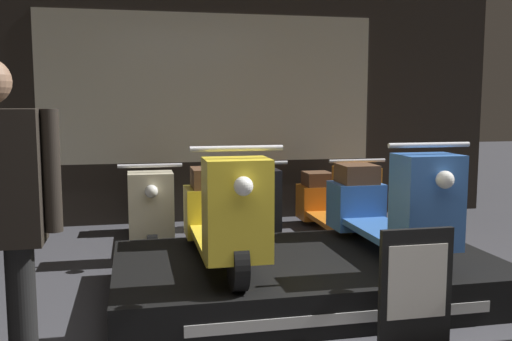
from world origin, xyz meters
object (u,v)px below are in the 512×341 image
(scooter_backrow_1, at_px, (245,206))
(scooter_backrow_0, at_px, (149,210))
(scooter_display_left, at_px, (222,214))
(scooter_display_right, at_px, (387,207))
(price_sign_board, at_px, (416,289))
(scooter_backrow_2, at_px, (335,203))

(scooter_backrow_1, bearing_deg, scooter_backrow_0, 180.00)
(scooter_backrow_0, bearing_deg, scooter_display_left, -75.20)
(scooter_display_right, bearing_deg, scooter_display_left, 180.00)
(scooter_backrow_0, distance_m, scooter_backrow_1, 0.95)
(scooter_backrow_0, xyz_separation_m, price_sign_board, (1.39, -2.72, 0.01))
(scooter_display_right, height_order, scooter_backrow_1, scooter_display_right)
(scooter_backrow_1, height_order, scooter_backrow_2, same)
(price_sign_board, bearing_deg, scooter_backrow_0, 117.15)
(scooter_display_right, relative_size, scooter_backrow_1, 1.00)
(scooter_backrow_2, distance_m, price_sign_board, 2.77)
(scooter_display_right, distance_m, scooter_backrow_2, 1.75)
(scooter_backrow_0, xyz_separation_m, scooter_backrow_2, (1.91, 0.00, 0.00))
(scooter_backrow_1, xyz_separation_m, price_sign_board, (0.44, -2.72, 0.01))
(scooter_display_left, distance_m, scooter_backrow_2, 2.26)
(scooter_backrow_0, bearing_deg, scooter_display_right, -45.50)
(price_sign_board, bearing_deg, scooter_backrow_1, 99.20)
(scooter_display_left, relative_size, price_sign_board, 2.31)
(scooter_display_right, relative_size, scooter_backrow_0, 1.00)
(price_sign_board, bearing_deg, scooter_display_left, 133.11)
(scooter_display_left, distance_m, scooter_backrow_1, 1.81)
(scooter_backrow_1, bearing_deg, scooter_display_left, -106.30)
(scooter_backrow_1, bearing_deg, scooter_backrow_2, 0.00)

